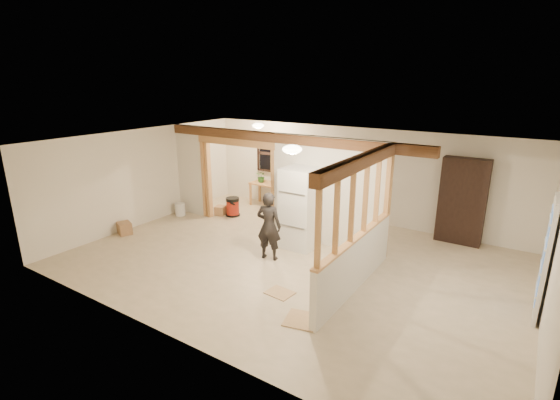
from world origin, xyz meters
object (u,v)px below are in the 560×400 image
Objects in this scene: woman at (269,226)px; work_table at (269,195)px; refrigerator at (300,208)px; bookshelf at (462,201)px; shop_vac at (233,207)px.

woman is 1.31× the size of work_table.
refrigerator is 0.92× the size of bookshelf.
work_table is at bearing 137.52° from refrigerator.
work_table is 0.56× the size of bookshelf.
work_table is 1.35m from shop_vac.
refrigerator reaches higher than shop_vac.
woman reaches higher than shop_vac.
woman is at bearing -102.66° from refrigerator.
bookshelf is at bearing 36.75° from refrigerator.
refrigerator is 1.25× the size of woman.
refrigerator is at bearing -143.25° from bookshelf.
refrigerator is at bearing -114.60° from woman.
bookshelf reaches higher than work_table.
woman is 3.08m from shop_vac.
shop_vac is at bearing -47.78° from woman.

